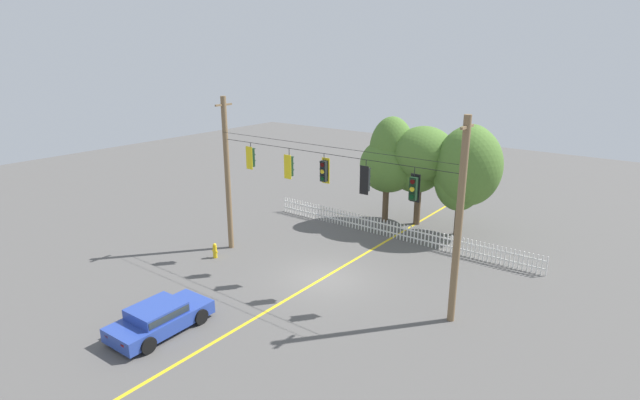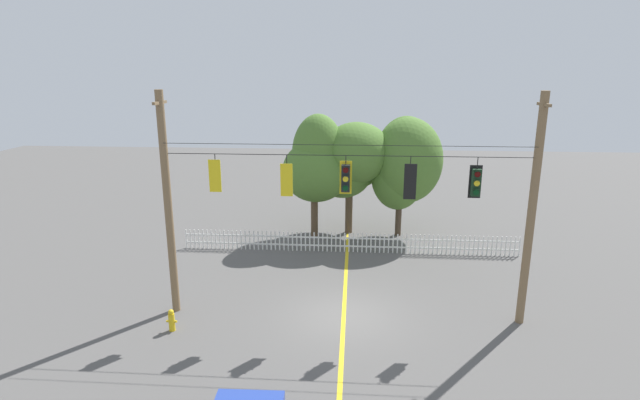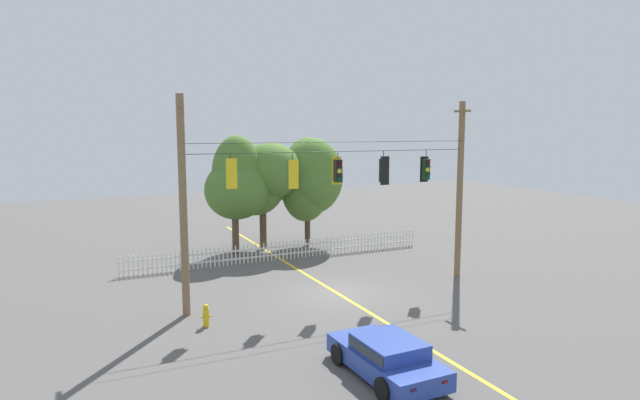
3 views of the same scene
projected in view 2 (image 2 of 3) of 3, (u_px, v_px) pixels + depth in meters
ground at (344, 316)px, 18.69m from camera, size 80.00×80.00×0.00m
lane_centerline_stripe at (344, 316)px, 18.69m from camera, size 0.16×36.00×0.01m
signal_support_span at (345, 208)px, 17.59m from camera, size 13.29×1.10×8.38m
traffic_signal_northbound_secondary at (216, 175)px, 17.62m from camera, size 0.43×0.38×1.36m
traffic_signal_westbound_side at (287, 179)px, 17.47m from camera, size 0.43×0.38×1.47m
traffic_signal_eastbound_side at (346, 178)px, 17.32m from camera, size 0.43×0.38×1.41m
traffic_signal_northbound_primary at (410, 181)px, 17.16m from camera, size 0.43×0.38×1.50m
traffic_signal_southbound_primary at (476, 182)px, 17.03m from camera, size 0.43×0.38×1.48m
white_picket_fence at (349, 242)px, 25.08m from camera, size 17.01×0.06×1.02m
autumn_maple_near_fence at (317, 164)px, 26.62m from camera, size 3.65×3.14×6.78m
autumn_maple_mid at (351, 160)px, 27.18m from camera, size 4.38×4.04×6.32m
autumn_oak_far_east at (405, 162)px, 26.86m from camera, size 3.87×3.76×6.62m
fire_hydrant at (172, 320)px, 17.54m from camera, size 0.38×0.22×0.82m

